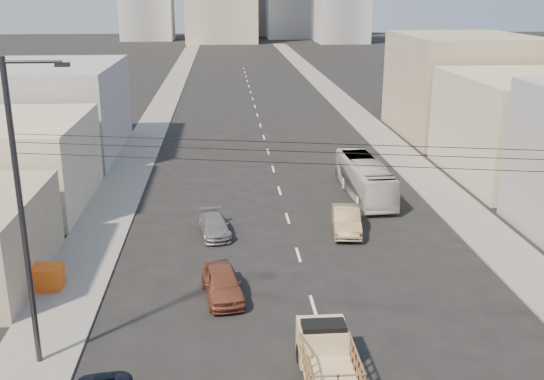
{
  "coord_description": "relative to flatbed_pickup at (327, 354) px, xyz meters",
  "views": [
    {
      "loc": [
        -3.99,
        -18.67,
        14.13
      ],
      "look_at": [
        -1.4,
        15.08,
        3.5
      ],
      "focal_mm": 42.0,
      "sensor_mm": 36.0,
      "label": 1
    }
  ],
  "objects": [
    {
      "name": "sedan_grey",
      "position": [
        -4.38,
        15.39,
        -0.5
      ],
      "size": [
        2.21,
        4.26,
        1.18
      ],
      "primitive_type": "imported",
      "rotation": [
        0.0,
        0.0,
        0.14
      ],
      "color": "slate",
      "rests_on": "ground"
    },
    {
      "name": "city_bus",
      "position": [
        6.28,
        22.2,
        0.26
      ],
      "size": [
        2.59,
        9.79,
        2.71
      ],
      "primitive_type": "imported",
      "rotation": [
        0.0,
        0.0,
        0.03
      ],
      "color": "beige",
      "rests_on": "ground"
    },
    {
      "name": "overhead_wires",
      "position": [
        0.34,
        -0.56,
        7.87
      ],
      "size": [
        23.01,
        5.02,
        0.72
      ],
      "color": "black",
      "rests_on": "ground"
    },
    {
      "name": "bldg_right_far",
      "position": [
        20.34,
        41.94,
        3.91
      ],
      "size": [
        12.0,
        16.0,
        10.0
      ],
      "primitive_type": "cube",
      "color": "gray",
      "rests_on": "ground"
    },
    {
      "name": "lane_dashes",
      "position": [
        0.34,
        50.94,
        -1.09
      ],
      "size": [
        0.15,
        104.0,
        0.01
      ],
      "color": "silver",
      "rests_on": "ground"
    },
    {
      "name": "streetlamp_left",
      "position": [
        -11.06,
        1.94,
        5.34
      ],
      "size": [
        2.36,
        0.25,
        12.0
      ],
      "color": "#2D2D33",
      "rests_on": "ground"
    },
    {
      "name": "sidewalk_right",
      "position": [
        12.09,
        67.94,
        -1.03
      ],
      "size": [
        3.5,
        180.0,
        0.12
      ],
      "primitive_type": "cube",
      "color": "slate",
      "rests_on": "ground"
    },
    {
      "name": "flatbed_pickup",
      "position": [
        0.0,
        0.0,
        0.0
      ],
      "size": [
        1.95,
        4.41,
        1.9
      ],
      "color": "tan",
      "rests_on": "ground"
    },
    {
      "name": "sedan_tan",
      "position": [
        3.67,
        15.29,
        -0.34
      ],
      "size": [
        2.13,
        4.75,
        1.51
      ],
      "primitive_type": "imported",
      "rotation": [
        0.0,
        0.0,
        -0.12
      ],
      "color": "#8D7253",
      "rests_on": "ground"
    },
    {
      "name": "sidewalk_left",
      "position": [
        -11.41,
        67.94,
        -1.03
      ],
      "size": [
        3.5,
        180.0,
        0.12
      ],
      "primitive_type": "cube",
      "color": "slate",
      "rests_on": "ground"
    },
    {
      "name": "sedan_brown",
      "position": [
        -3.91,
        7.12,
        -0.36
      ],
      "size": [
        2.32,
        4.49,
        1.46
      ],
      "primitive_type": "imported",
      "rotation": [
        0.0,
        0.0,
        0.14
      ],
      "color": "brown",
      "rests_on": "ground"
    },
    {
      "name": "bldg_left_far",
      "position": [
        -19.16,
        36.94,
        2.91
      ],
      "size": [
        12.0,
        16.0,
        8.0
      ],
      "primitive_type": "cube",
      "color": "#959497",
      "rests_on": "ground"
    },
    {
      "name": "bldg_left_mid",
      "position": [
        -18.66,
        21.94,
        1.91
      ],
      "size": [
        11.0,
        12.0,
        6.0
      ],
      "primitive_type": "cube",
      "color": "#B5AF92",
      "rests_on": "ground"
    },
    {
      "name": "bldg_right_mid",
      "position": [
        19.84,
        25.94,
        2.91
      ],
      "size": [
        11.0,
        14.0,
        8.0
      ],
      "primitive_type": "cube",
      "color": "#B5AF92",
      "rests_on": "ground"
    },
    {
      "name": "crate_stack",
      "position": [
        -12.66,
        8.53,
        -0.4
      ],
      "size": [
        1.8,
        1.2,
        1.14
      ],
      "color": "#E15815",
      "rests_on": "sidewalk_left"
    }
  ]
}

